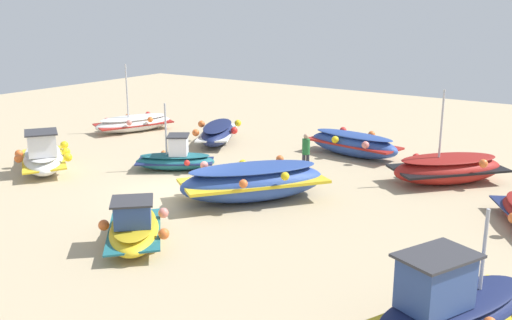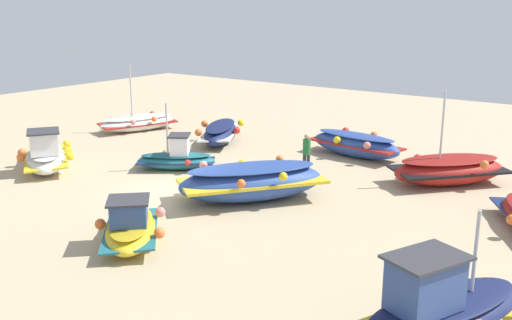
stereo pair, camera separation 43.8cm
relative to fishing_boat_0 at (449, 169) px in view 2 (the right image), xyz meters
The scene contains 11 objects.
ground_plane 10.40m from the fishing_boat_0, 41.92° to the left, with size 56.19×56.19×0.00m, color tan.
fishing_boat_0 is the anchor object (origin of this frame).
fishing_boat_1 5.18m from the fishing_boat_0, 19.53° to the right, with size 4.71×2.41×1.11m.
fishing_boat_2 11.68m from the fishing_boat_0, ahead, with size 3.50×4.58×1.07m.
fishing_boat_3 17.20m from the fishing_boat_0, ahead, with size 2.90×4.60×3.75m.
fishing_boat_4 16.53m from the fishing_boat_0, 28.59° to the left, with size 4.47×3.75×1.82m.
fishing_boat_5 7.87m from the fishing_boat_0, 50.03° to the left, with size 4.97×5.58×1.38m.
fishing_boat_6 11.54m from the fishing_boat_0, 107.38° to the left, with size 3.20×4.83×2.70m.
fishing_boat_7 11.06m from the fishing_boat_0, 24.89° to the left, with size 3.52×3.09×2.85m.
fishing_boat_8 12.55m from the fishing_boat_0, 63.35° to the left, with size 3.47×3.52×1.44m.
person_walking 5.60m from the fishing_boat_0, 21.56° to the left, with size 0.32×0.32×1.69m.
Camera 2 is at (-14.43, 14.99, 6.75)m, focal length 40.86 mm.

